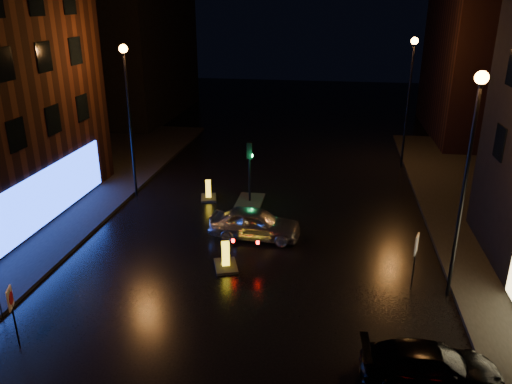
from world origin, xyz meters
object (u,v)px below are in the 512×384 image
at_px(bollard_far, 208,195).
at_px(road_sign_right, 416,249).
at_px(silver_hatchback, 255,223).
at_px(dark_sedan, 431,365).
at_px(road_sign_left, 11,303).
at_px(traffic_signal, 250,194).
at_px(bollard_near, 226,262).

bearing_deg(bollard_far, road_sign_right, -52.97).
relative_size(silver_hatchback, dark_sedan, 1.05).
distance_m(silver_hatchback, road_sign_left, 11.04).
relative_size(road_sign_left, road_sign_right, 0.93).
height_order(traffic_signal, bollard_near, traffic_signal).
bearing_deg(silver_hatchback, road_sign_left, 148.35).
bearing_deg(bollard_far, silver_hatchback, -67.49).
bearing_deg(road_sign_right, bollard_far, -21.23).
relative_size(traffic_signal, silver_hatchback, 0.81).
height_order(road_sign_left, road_sign_right, road_sign_right).
distance_m(dark_sedan, bollard_near, 9.26).
distance_m(traffic_signal, silver_hatchback, 4.37).
distance_m(traffic_signal, bollard_far, 2.42).
distance_m(bollard_far, road_sign_left, 13.86).
height_order(dark_sedan, road_sign_left, road_sign_left).
relative_size(dark_sedan, road_sign_right, 1.76).
xyz_separation_m(traffic_signal, dark_sedan, (7.56, -12.91, 0.09)).
relative_size(silver_hatchback, bollard_near, 2.73).
xyz_separation_m(bollard_far, road_sign_right, (10.10, -7.94, 1.48)).
xyz_separation_m(bollard_near, road_sign_right, (7.46, -0.48, 1.47)).
distance_m(bollard_near, bollard_far, 7.90).
bearing_deg(bollard_near, bollard_far, 90.31).
bearing_deg(traffic_signal, bollard_far, 175.40).
xyz_separation_m(dark_sedan, bollard_far, (-9.96, 13.10, -0.35)).
bearing_deg(dark_sedan, silver_hatchback, 33.85).
relative_size(silver_hatchback, road_sign_left, 2.00).
distance_m(silver_hatchback, bollard_near, 3.13).
bearing_deg(dark_sedan, road_sign_right, -4.87).
distance_m(traffic_signal, bollard_near, 7.27).
bearing_deg(traffic_signal, bollard_near, -88.17).
bearing_deg(bollard_near, dark_sedan, -56.78).
bearing_deg(bollard_far, traffic_signal, -19.40).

